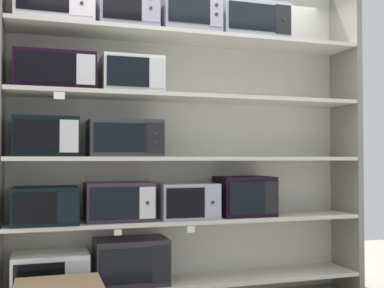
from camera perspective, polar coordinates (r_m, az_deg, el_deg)
back_panel at (r=3.97m, az=-0.96°, el=1.42°), size 2.96×0.04×2.69m
upright_right at (r=4.40m, az=17.85°, el=1.21°), size 0.05×0.40×2.69m
shelf_0 at (r=3.88m, az=0.00°, el=-16.00°), size 2.76×0.40×0.03m
microwave_0 at (r=3.67m, az=-16.50°, el=-14.37°), size 0.53×0.38×0.27m
microwave_1 at (r=3.72m, az=-7.26°, el=-13.68°), size 0.54×0.34×0.34m
shelf_1 at (r=3.79m, az=0.00°, el=-8.99°), size 2.76×0.40×0.03m
microwave_2 at (r=3.60m, az=-17.04°, el=-6.98°), size 0.45×0.43×0.26m
microwave_3 at (r=3.64m, az=-8.67°, el=-6.77°), size 0.50×0.34×0.29m
microwave_4 at (r=3.75m, az=-0.68°, el=-6.75°), size 0.45×0.39×0.27m
microwave_5 at (r=3.92m, az=6.30°, el=-6.18°), size 0.44×0.33×0.32m
price_tag_2 at (r=3.46m, az=-8.81°, el=-10.35°), size 0.05×0.00×0.04m
price_tag_3 at (r=3.58m, az=-0.12°, el=-10.11°), size 0.06×0.00×0.05m
shelf_2 at (r=3.76m, az=0.00°, el=-1.75°), size 2.76×0.40×0.03m
microwave_6 at (r=3.58m, az=-16.99°, el=0.82°), size 0.45×0.36×0.28m
microwave_7 at (r=3.63m, az=-8.07°, el=0.64°), size 0.54×0.41×0.27m
shelf_3 at (r=3.79m, az=0.00°, el=5.49°), size 2.76×0.40×0.03m
microwave_8 at (r=3.63m, az=-16.01°, el=8.23°), size 0.56×0.35×0.27m
microwave_9 at (r=3.69m, az=-7.22°, el=8.05°), size 0.45×0.35×0.27m
price_tag_4 at (r=3.41m, az=-15.51°, el=5.59°), size 0.07×0.00×0.05m
shelf_4 at (r=3.87m, az=0.00°, el=12.50°), size 2.76×0.40×0.03m
microwave_10 at (r=3.75m, az=-16.05°, el=15.61°), size 0.55×0.40×0.29m
microwave_11 at (r=3.80m, az=-7.75°, el=15.63°), size 0.44×0.38×0.33m
microwave_12 at (r=3.91m, az=-0.53°, el=15.03°), size 0.45×0.42×0.32m
microwave_13 at (r=4.09m, az=7.02°, el=14.09°), size 0.57×0.36×0.29m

